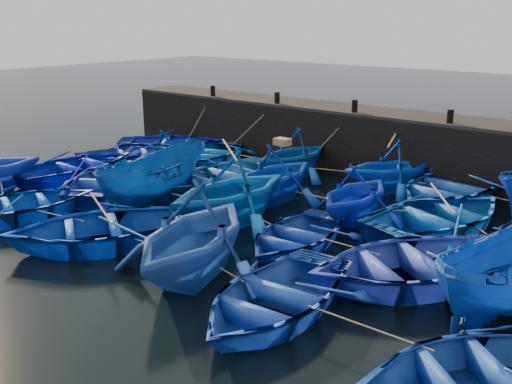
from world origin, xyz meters
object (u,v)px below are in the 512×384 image
Objects in this scene: boat_0 at (171,142)px; boat_13 at (78,166)px; boat_8 at (222,176)px; wooden_crate at (282,142)px.

boat_0 is 5.69m from boat_13.
boat_0 is at bearing 155.77° from boat_8.
wooden_crate reaches higher than boat_13.
wooden_crate is (8.39, 2.70, 1.70)m from boat_13.
boat_13 is at bearing -153.24° from boat_8.
boat_13 is 9.74× the size of wooden_crate.
boat_8 is (6.20, -3.09, 0.05)m from boat_0.
wooden_crate reaches higher than boat_0.
boat_0 is 6.93m from boat_8.
boat_13 is at bearing -162.14° from wooden_crate.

